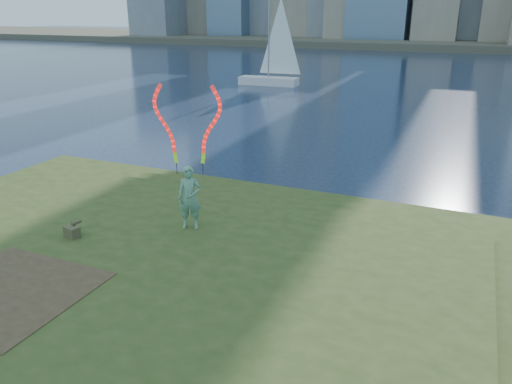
% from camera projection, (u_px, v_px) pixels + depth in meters
% --- Properties ---
extents(ground, '(320.00, 320.00, 0.00)m').
position_uv_depth(ground, '(183.00, 276.00, 12.43)').
color(ground, '#19253F').
rests_on(ground, ground).
extents(grassy_knoll, '(20.00, 18.00, 0.80)m').
position_uv_depth(grassy_knoll, '(124.00, 312.00, 10.34)').
color(grassy_knoll, '#364518').
rests_on(grassy_knoll, ground).
extents(dirt_patch, '(3.20, 3.00, 0.02)m').
position_uv_depth(dirt_patch, '(7.00, 291.00, 10.23)').
color(dirt_patch, '#47331E').
rests_on(dirt_patch, grassy_knoll).
extents(far_shore, '(320.00, 40.00, 1.20)m').
position_uv_depth(far_shore, '(448.00, 42.00, 93.99)').
color(far_shore, '#504B3B').
rests_on(far_shore, ground).
extents(woman_with_ribbons, '(1.93, 0.82, 4.06)m').
position_uv_depth(woman_with_ribbons, '(189.00, 177.00, 12.80)').
color(woman_with_ribbons, '#1E7042').
rests_on(woman_with_ribbons, grassy_knoll).
extents(canvas_bag, '(0.44, 0.50, 0.37)m').
position_uv_depth(canvas_bag, '(72.00, 231.00, 12.66)').
color(canvas_bag, '#4E4829').
rests_on(canvas_bag, grassy_knoll).
extents(sailboat, '(5.52, 1.89, 8.33)m').
position_uv_depth(sailboat, '(272.00, 68.00, 43.40)').
color(sailboat, white).
rests_on(sailboat, ground).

